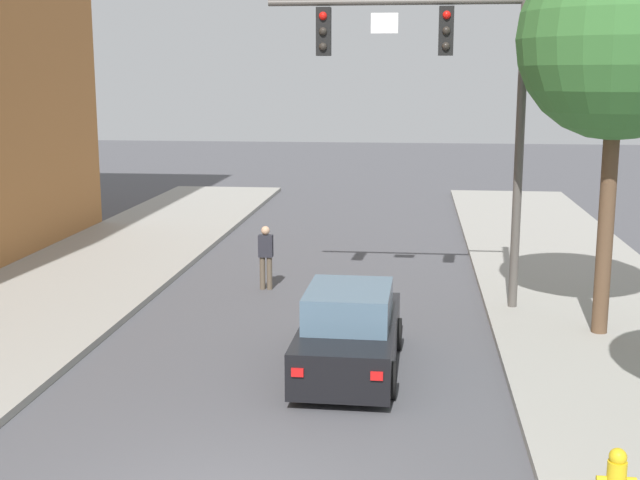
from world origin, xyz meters
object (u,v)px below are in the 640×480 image
(traffic_signal_mast, at_px, (450,79))
(car_lead_black, at_px, (349,333))
(pedestrian_crossing_road, at_px, (266,254))
(street_tree_second, at_px, (618,41))
(fire_hydrant, at_px, (617,476))

(traffic_signal_mast, xyz_separation_m, car_lead_black, (-1.86, -4.29, -4.58))
(traffic_signal_mast, height_order, pedestrian_crossing_road, traffic_signal_mast)
(traffic_signal_mast, distance_m, street_tree_second, 3.70)
(traffic_signal_mast, distance_m, pedestrian_crossing_road, 6.42)
(pedestrian_crossing_road, distance_m, street_tree_second, 9.73)
(pedestrian_crossing_road, height_order, street_tree_second, street_tree_second)
(street_tree_second, bearing_deg, traffic_signal_mast, 149.88)
(traffic_signal_mast, relative_size, fire_hydrant, 10.42)
(car_lead_black, distance_m, pedestrian_crossing_road, 6.35)
(street_tree_second, bearing_deg, fire_hydrant, -100.18)
(fire_hydrant, height_order, street_tree_second, street_tree_second)
(car_lead_black, relative_size, fire_hydrant, 5.93)
(traffic_signal_mast, bearing_deg, street_tree_second, -30.12)
(pedestrian_crossing_road, xyz_separation_m, street_tree_second, (7.58, -3.33, 5.12))
(traffic_signal_mast, relative_size, street_tree_second, 0.95)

